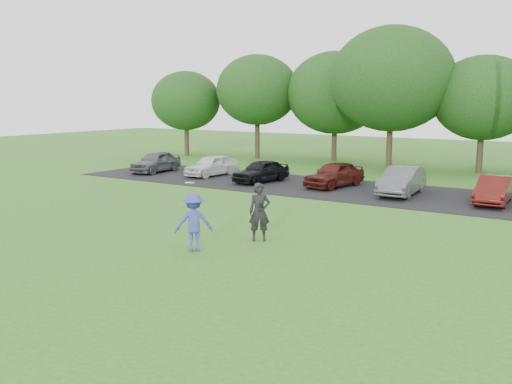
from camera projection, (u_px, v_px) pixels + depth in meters
ground at (189, 254)px, 16.07m from camera, size 100.00×100.00×0.00m
parking_lot at (365, 191)px, 26.84m from camera, size 32.00×6.50×0.03m
frisbee_player at (194, 222)px, 16.33m from camera, size 1.22×1.21×2.01m
camera_bystander at (259, 212)px, 17.49m from camera, size 0.79×0.74×1.80m
parked_cars at (371, 179)px, 26.51m from camera, size 27.90×4.60×1.26m
tree_row at (456, 88)px, 33.31m from camera, size 42.39×9.85×8.64m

